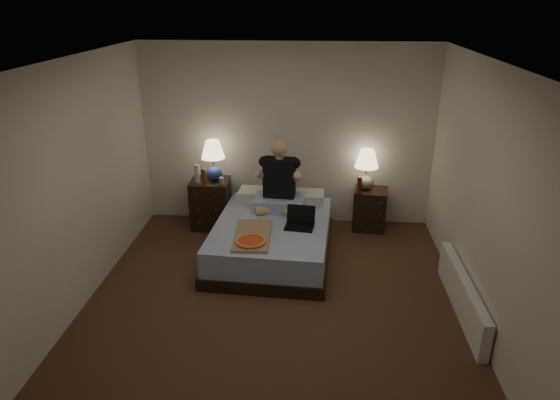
# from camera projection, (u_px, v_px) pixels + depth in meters

# --- Properties ---
(floor) EXTENTS (4.00, 4.50, 0.00)m
(floor) POSITION_uv_depth(u_px,v_px,m) (274.00, 307.00, 5.24)
(floor) COLOR #543424
(floor) RESTS_ON ground
(ceiling) EXTENTS (4.00, 4.50, 0.00)m
(ceiling) POSITION_uv_depth(u_px,v_px,m) (272.00, 62.00, 4.29)
(ceiling) COLOR white
(ceiling) RESTS_ON ground
(wall_back) EXTENTS (4.00, 0.00, 2.50)m
(wall_back) POSITION_uv_depth(u_px,v_px,m) (287.00, 136.00, 6.84)
(wall_back) COLOR white
(wall_back) RESTS_ON ground
(wall_front) EXTENTS (4.00, 0.00, 2.50)m
(wall_front) POSITION_uv_depth(u_px,v_px,m) (237.00, 352.00, 2.69)
(wall_front) COLOR white
(wall_front) RESTS_ON ground
(wall_left) EXTENTS (0.00, 4.50, 2.50)m
(wall_left) POSITION_uv_depth(u_px,v_px,m) (71.00, 191.00, 4.90)
(wall_left) COLOR white
(wall_left) RESTS_ON ground
(wall_right) EXTENTS (0.00, 4.50, 2.50)m
(wall_right) POSITION_uv_depth(u_px,v_px,m) (487.00, 203.00, 4.63)
(wall_right) COLOR white
(wall_right) RESTS_ON ground
(bed) EXTENTS (1.48, 1.90, 0.46)m
(bed) POSITION_uv_depth(u_px,v_px,m) (272.00, 239.00, 6.20)
(bed) COLOR #6184C3
(bed) RESTS_ON floor
(nightstand_left) EXTENTS (0.54, 0.49, 0.68)m
(nightstand_left) POSITION_uv_depth(u_px,v_px,m) (211.00, 203.00, 6.97)
(nightstand_left) COLOR black
(nightstand_left) RESTS_ON floor
(nightstand_right) EXTENTS (0.49, 0.45, 0.57)m
(nightstand_right) POSITION_uv_depth(u_px,v_px,m) (370.00, 209.00, 6.92)
(nightstand_right) COLOR black
(nightstand_right) RESTS_ON floor
(lamp_left) EXTENTS (0.38, 0.38, 0.56)m
(lamp_left) POSITION_uv_depth(u_px,v_px,m) (213.00, 161.00, 6.76)
(lamp_left) COLOR #283995
(lamp_left) RESTS_ON nightstand_left
(lamp_right) EXTENTS (0.40, 0.40, 0.56)m
(lamp_right) POSITION_uv_depth(u_px,v_px,m) (366.00, 170.00, 6.73)
(lamp_right) COLOR gray
(lamp_right) RESTS_ON nightstand_right
(water_bottle) EXTENTS (0.07, 0.07, 0.25)m
(water_bottle) POSITION_uv_depth(u_px,v_px,m) (197.00, 174.00, 6.74)
(water_bottle) COLOR silver
(water_bottle) RESTS_ON nightstand_left
(soda_can) EXTENTS (0.07, 0.07, 0.10)m
(soda_can) POSITION_uv_depth(u_px,v_px,m) (221.00, 181.00, 6.68)
(soda_can) COLOR #B3B3AE
(soda_can) RESTS_ON nightstand_left
(beer_bottle_left) EXTENTS (0.06, 0.06, 0.23)m
(beer_bottle_left) POSITION_uv_depth(u_px,v_px,m) (204.00, 177.00, 6.64)
(beer_bottle_left) COLOR #58330C
(beer_bottle_left) RESTS_ON nightstand_left
(beer_bottle_right) EXTENTS (0.06, 0.06, 0.23)m
(beer_bottle_right) POSITION_uv_depth(u_px,v_px,m) (359.00, 185.00, 6.66)
(beer_bottle_right) COLOR #5C1E0D
(beer_bottle_right) RESTS_ON nightstand_right
(person) EXTENTS (0.70, 0.57, 0.93)m
(person) POSITION_uv_depth(u_px,v_px,m) (279.00, 175.00, 6.33)
(person) COLOR black
(person) RESTS_ON bed
(laptop) EXTENTS (0.37, 0.32, 0.24)m
(laptop) POSITION_uv_depth(u_px,v_px,m) (299.00, 219.00, 5.93)
(laptop) COLOR black
(laptop) RESTS_ON bed
(pizza_box) EXTENTS (0.42, 0.77, 0.08)m
(pizza_box) POSITION_uv_depth(u_px,v_px,m) (251.00, 242.00, 5.54)
(pizza_box) COLOR tan
(pizza_box) RESTS_ON bed
(radiator) EXTENTS (0.10, 1.60, 0.40)m
(radiator) POSITION_uv_depth(u_px,v_px,m) (462.00, 295.00, 5.09)
(radiator) COLOR white
(radiator) RESTS_ON floor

